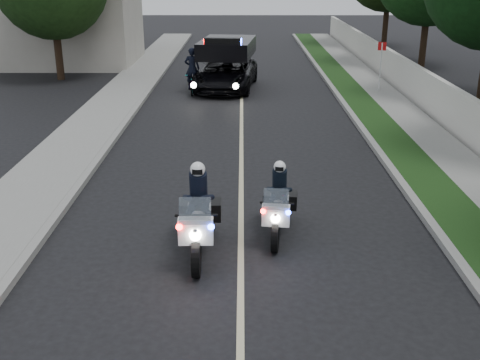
% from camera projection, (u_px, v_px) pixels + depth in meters
% --- Properties ---
extents(ground, '(120.00, 120.00, 0.00)m').
position_uv_depth(ground, '(240.00, 334.00, 9.00)').
color(ground, black).
rests_on(ground, ground).
extents(curb_right, '(0.20, 60.00, 0.15)m').
position_uv_depth(curb_right, '(372.00, 143.00, 18.34)').
color(curb_right, gray).
rests_on(curb_right, ground).
extents(grass_verge, '(1.20, 60.00, 0.16)m').
position_uv_depth(grass_verge, '(395.00, 143.00, 18.34)').
color(grass_verge, '#193814').
rests_on(grass_verge, ground).
extents(sidewalk_right, '(1.40, 60.00, 0.16)m').
position_uv_depth(sidewalk_right, '(436.00, 143.00, 18.34)').
color(sidewalk_right, gray).
rests_on(sidewalk_right, ground).
extents(property_wall, '(0.22, 60.00, 1.50)m').
position_uv_depth(property_wall, '(471.00, 122.00, 18.10)').
color(property_wall, beige).
rests_on(property_wall, ground).
extents(curb_left, '(0.20, 60.00, 0.15)m').
position_uv_depth(curb_left, '(111.00, 143.00, 18.37)').
color(curb_left, gray).
rests_on(curb_left, ground).
extents(sidewalk_left, '(2.00, 60.00, 0.16)m').
position_uv_depth(sidewalk_left, '(76.00, 143.00, 18.37)').
color(sidewalk_left, gray).
rests_on(sidewalk_left, ground).
extents(building_far, '(8.00, 6.00, 7.00)m').
position_uv_depth(building_far, '(60.00, 0.00, 32.22)').
color(building_far, '#A8A396').
rests_on(building_far, ground).
extents(lane_marking, '(0.12, 50.00, 0.01)m').
position_uv_depth(lane_marking, '(241.00, 145.00, 18.38)').
color(lane_marking, '#BFB78C').
rests_on(lane_marking, ground).
extents(police_moto_left, '(0.79, 2.17, 1.84)m').
position_uv_depth(police_moto_left, '(199.00, 252.00, 11.56)').
color(police_moto_left, white).
rests_on(police_moto_left, ground).
extents(police_moto_right, '(0.88, 1.93, 1.59)m').
position_uv_depth(police_moto_right, '(278.00, 234.00, 12.35)').
color(police_moto_right, silver).
rests_on(police_moto_right, ground).
extents(police_suv, '(3.03, 5.50, 2.55)m').
position_uv_depth(police_suv, '(226.00, 89.00, 26.69)').
color(police_suv, black).
rests_on(police_suv, ground).
extents(bicycle, '(0.66, 1.74, 0.90)m').
position_uv_depth(bicycle, '(193.00, 93.00, 25.76)').
color(bicycle, black).
rests_on(bicycle, ground).
extents(cyclist, '(0.64, 0.43, 1.79)m').
position_uv_depth(cyclist, '(193.00, 93.00, 25.76)').
color(cyclist, black).
rests_on(cyclist, ground).
extents(sign_post, '(0.45, 0.45, 2.30)m').
position_uv_depth(sign_post, '(378.00, 94.00, 25.72)').
color(sign_post, '#B8290D').
rests_on(sign_post, ground).
extents(tree_right_c, '(7.20, 7.20, 9.45)m').
position_uv_depth(tree_right_c, '(480.00, 101.00, 24.38)').
color(tree_right_c, black).
rests_on(tree_right_c, ground).
extents(tree_right_d, '(6.18, 6.18, 10.12)m').
position_uv_depth(tree_right_d, '(421.00, 67.00, 32.28)').
color(tree_right_d, '#174216').
rests_on(tree_right_d, ground).
extents(tree_right_e, '(8.22, 8.22, 10.59)m').
position_uv_depth(tree_right_e, '(384.00, 47.00, 40.08)').
color(tree_right_e, '#19320F').
rests_on(tree_right_e, ground).
extents(tree_left_near, '(6.88, 6.88, 8.88)m').
position_uv_depth(tree_left_near, '(61.00, 79.00, 28.88)').
color(tree_left_near, '#1C3C14').
rests_on(tree_left_near, ground).
extents(tree_left_far, '(9.31, 9.31, 11.82)m').
position_uv_depth(tree_left_far, '(90.00, 56.00, 36.44)').
color(tree_left_far, black).
rests_on(tree_left_far, ground).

